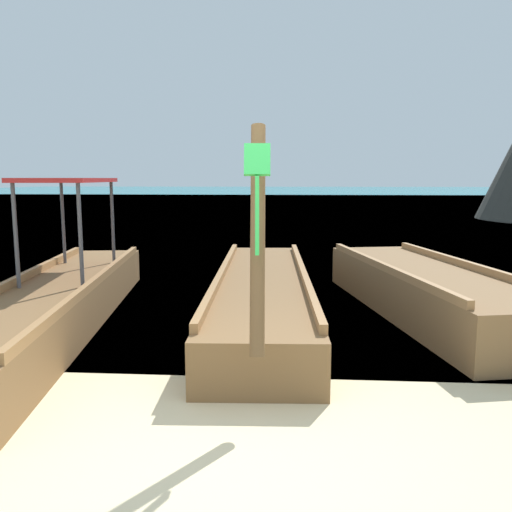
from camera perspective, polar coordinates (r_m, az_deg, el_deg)
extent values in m
plane|color=beige|center=(3.93, -3.92, -21.02)|extent=(120.00, 120.00, 0.00)
plane|color=#147A89|center=(64.97, 3.64, 6.63)|extent=(120.00, 120.00, 0.00)
cube|color=brown|center=(7.38, -20.66, -5.08)|extent=(2.00, 6.69, 0.57)
cube|color=#996C3F|center=(7.48, -24.61, -2.52)|extent=(0.90, 6.03, 0.10)
cube|color=#996C3F|center=(7.17, -16.82, -2.54)|extent=(0.90, 6.03, 0.10)
cylinder|color=#4C4C51|center=(7.20, -24.41, 1.96)|extent=(0.06, 0.06, 1.31)
cylinder|color=#4C4C51|center=(6.96, -18.36, 2.08)|extent=(0.06, 0.06, 1.31)
cylinder|color=#4C4C51|center=(9.07, -20.03, 3.37)|extent=(0.06, 0.06, 1.31)
cylinder|color=#4C4C51|center=(8.88, -15.16, 3.49)|extent=(0.06, 0.06, 1.31)
cube|color=#AD2323|center=(7.98, -19.54, 7.69)|extent=(1.24, 2.29, 0.06)
cube|color=brown|center=(7.67, 0.69, -4.15)|extent=(1.54, 6.34, 0.53)
cube|color=#996C3F|center=(7.64, -3.68, -1.79)|extent=(0.35, 5.79, 0.10)
cube|color=#996C3F|center=(7.63, 5.09, -1.83)|extent=(0.35, 5.79, 0.10)
cylinder|color=brown|center=(4.29, 0.18, 1.92)|extent=(0.15, 0.60, 1.86)
cube|color=green|center=(4.10, 0.14, 10.31)|extent=(0.21, 0.13, 0.25)
cube|color=green|center=(4.09, 0.13, 4.37)|extent=(0.03, 0.08, 0.61)
cube|color=brown|center=(7.98, 17.78, -3.67)|extent=(2.31, 5.17, 0.64)
cube|color=#9F7246|center=(7.67, 13.65, -1.15)|extent=(1.00, 4.53, 0.10)
cube|color=#9F7246|center=(8.20, 21.87, -0.91)|extent=(1.00, 4.53, 0.10)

